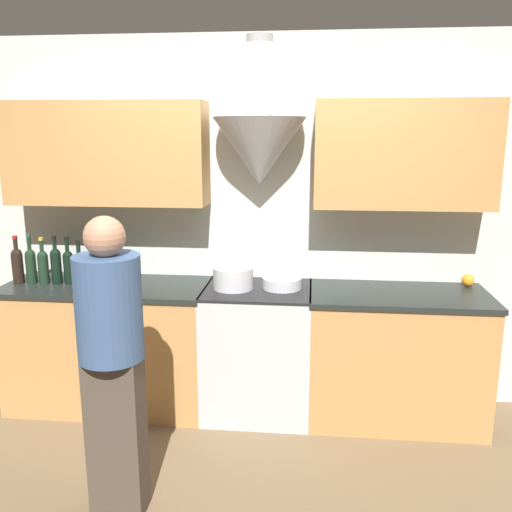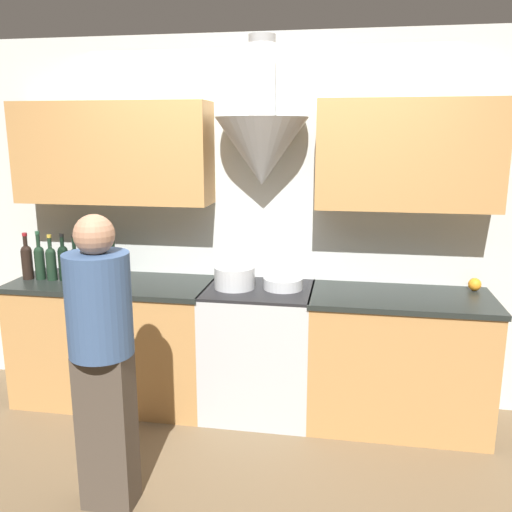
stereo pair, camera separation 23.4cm
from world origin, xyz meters
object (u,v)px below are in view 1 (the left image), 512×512
Objects in this scene: wine_bottle_3 at (56,264)px; orange_fruit at (468,280)px; wine_bottle_2 at (43,265)px; wine_bottle_7 at (109,267)px; stove_range at (257,350)px; stock_pot at (233,278)px; wine_bottle_5 at (80,267)px; person_foreground_left at (112,356)px; wine_bottle_4 at (68,265)px; wine_bottle_0 at (17,264)px; mixing_bowl at (282,283)px; wine_bottle_6 at (93,266)px; wine_bottle_1 at (31,264)px.

wine_bottle_3 is 2.86m from orange_fruit.
wine_bottle_2 reaches higher than wine_bottle_7.
stock_pot is at bearing -176.72° from stove_range.
wine_bottle_5 is 0.20× the size of person_foreground_left.
wine_bottle_4 is 0.30m from wine_bottle_7.
wine_bottle_0 is at bearing -178.76° from stove_range.
mixing_bowl is at bearing 2.04° from wine_bottle_0.
wine_bottle_4 is at bearing 179.90° from stock_pot.
wine_bottle_0 is 0.55m from wine_bottle_6.
wine_bottle_6 is at bearing -170.05° from wine_bottle_7.
stove_range is 2.67× the size of wine_bottle_0.
wine_bottle_5 is (0.36, -0.00, -0.01)m from wine_bottle_1.
mixing_bowl is (1.40, 0.06, -0.09)m from wine_bottle_5.
wine_bottle_7 is (0.38, 0.01, -0.01)m from wine_bottle_3.
person_foreground_left is (0.89, -1.09, -0.17)m from wine_bottle_2.
wine_bottle_0 is at bearing -177.96° from mixing_bowl.
wine_bottle_3 is 0.22× the size of person_foreground_left.
mixing_bowl is 0.17× the size of person_foreground_left.
wine_bottle_7 is (0.21, 0.01, 0.00)m from wine_bottle_5.
wine_bottle_7 is 1.17× the size of stock_pot.
wine_bottle_1 is at bearing -175.78° from orange_fruit.
stove_range is 0.51m from mixing_bowl.
wine_bottle_1 reaches higher than wine_bottle_6.
wine_bottle_4 is at bearing 122.88° from person_foreground_left.
mixing_bowl is (1.58, 0.05, -0.10)m from wine_bottle_3.
stove_range is at bearing -169.83° from mixing_bowl.
wine_bottle_5 is at bearing 1.43° from wine_bottle_2.
wine_bottle_5 is (0.45, 0.01, -0.01)m from wine_bottle_0.
wine_bottle_0 is at bearing -178.99° from stock_pot.
wine_bottle_2 is at bearing -179.01° from stock_pot.
wine_bottle_0 is at bearing -175.68° from orange_fruit.
wine_bottle_6 is at bearing -7.31° from wine_bottle_4.
wine_bottle_3 is at bearing 3.42° from wine_bottle_0.
person_foreground_left reaches higher than mixing_bowl.
wine_bottle_5 reaches higher than stove_range.
wine_bottle_1 is 1.76m from mixing_bowl.
wine_bottle_6 is at bearing -177.31° from mixing_bowl.
wine_bottle_1 is (0.09, 0.01, -0.00)m from wine_bottle_0.
wine_bottle_1 is 1.28× the size of stock_pot.
wine_bottle_3 is 0.38m from wine_bottle_7.
wine_bottle_1 reaches higher than wine_bottle_2.
stock_pot is at bearing 0.25° from wine_bottle_7.
wine_bottle_1 is 1.13× the size of wine_bottle_5.
wine_bottle_3 is at bearing 178.01° from wine_bottle_5.
person_foreground_left reaches higher than wine_bottle_7.
wine_bottle_7 is at bearing 1.11° from wine_bottle_1.
wine_bottle_7 is 1.20m from mixing_bowl.
person_foreground_left is at bearing -147.16° from orange_fruit.
wine_bottle_6 reaches higher than wine_bottle_3.
stove_range is 1.53m from orange_fruit.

